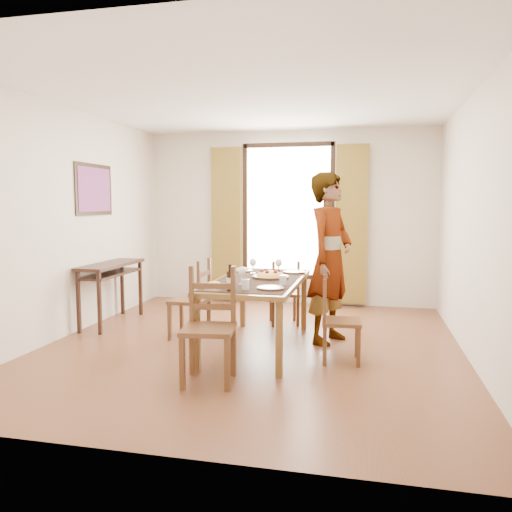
% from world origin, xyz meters
% --- Properties ---
extents(ground, '(5.00, 5.00, 0.00)m').
position_xyz_m(ground, '(0.00, 0.00, 0.00)').
color(ground, '#4C2A17').
rests_on(ground, ground).
extents(room_shell, '(4.60, 5.10, 2.74)m').
position_xyz_m(room_shell, '(-0.00, 0.13, 1.54)').
color(room_shell, beige).
rests_on(room_shell, ground).
extents(console_table, '(0.38, 1.20, 0.80)m').
position_xyz_m(console_table, '(-2.03, 0.60, 0.68)').
color(console_table, black).
rests_on(console_table, ground).
extents(dining_table, '(0.91, 1.89, 0.76)m').
position_xyz_m(dining_table, '(0.08, -0.05, 0.69)').
color(dining_table, brown).
rests_on(dining_table, ground).
extents(chair_west, '(0.42, 0.42, 0.93)m').
position_xyz_m(chair_west, '(-0.76, 0.17, 0.43)').
color(chair_west, brown).
rests_on(chair_west, ground).
extents(chair_north, '(0.46, 0.46, 0.84)m').
position_xyz_m(chair_north, '(0.19, 1.06, 0.39)').
color(chair_north, brown).
rests_on(chair_north, ground).
extents(chair_south, '(0.50, 0.50, 1.01)m').
position_xyz_m(chair_south, '(-0.11, -1.17, 0.47)').
color(chair_south, brown).
rests_on(chair_south, ground).
extents(chair_east, '(0.40, 0.40, 0.85)m').
position_xyz_m(chair_east, '(0.96, -0.35, 0.40)').
color(chair_east, brown).
rests_on(chair_east, ground).
extents(man, '(1.02, 0.95, 1.92)m').
position_xyz_m(man, '(0.82, 0.36, 0.96)').
color(man, '#9C9EA4').
rests_on(man, ground).
extents(plate_sw, '(0.27, 0.27, 0.05)m').
position_xyz_m(plate_sw, '(-0.24, -0.62, 0.78)').
color(plate_sw, silver).
rests_on(plate_sw, dining_table).
extents(plate_se, '(0.27, 0.27, 0.05)m').
position_xyz_m(plate_se, '(0.33, -0.63, 0.78)').
color(plate_se, silver).
rests_on(plate_se, dining_table).
extents(plate_nw, '(0.27, 0.27, 0.05)m').
position_xyz_m(plate_nw, '(-0.24, 0.51, 0.78)').
color(plate_nw, silver).
rests_on(plate_nw, dining_table).
extents(plate_ne, '(0.27, 0.27, 0.05)m').
position_xyz_m(plate_ne, '(0.39, 0.53, 0.78)').
color(plate_ne, silver).
rests_on(plate_ne, dining_table).
extents(pasta_platter, '(0.40, 0.40, 0.10)m').
position_xyz_m(pasta_platter, '(0.19, 0.06, 0.81)').
color(pasta_platter, orange).
rests_on(pasta_platter, dining_table).
extents(caprese_plate, '(0.20, 0.20, 0.04)m').
position_xyz_m(caprese_plate, '(-0.19, -0.78, 0.78)').
color(caprese_plate, silver).
rests_on(caprese_plate, dining_table).
extents(wine_glass_a, '(0.08, 0.08, 0.18)m').
position_xyz_m(wine_glass_a, '(-0.01, -0.43, 0.85)').
color(wine_glass_a, white).
rests_on(wine_glass_a, dining_table).
extents(wine_glass_b, '(0.08, 0.08, 0.18)m').
position_xyz_m(wine_glass_b, '(0.23, 0.37, 0.85)').
color(wine_glass_b, white).
rests_on(wine_glass_b, dining_table).
extents(wine_glass_c, '(0.08, 0.08, 0.18)m').
position_xyz_m(wine_glass_c, '(-0.07, 0.36, 0.85)').
color(wine_glass_c, white).
rests_on(wine_glass_c, dining_table).
extents(tumbler_a, '(0.07, 0.07, 0.10)m').
position_xyz_m(tumbler_a, '(0.41, -0.38, 0.81)').
color(tumbler_a, silver).
rests_on(tumbler_a, dining_table).
extents(tumbler_b, '(0.07, 0.07, 0.10)m').
position_xyz_m(tumbler_b, '(-0.28, 0.22, 0.81)').
color(tumbler_b, silver).
rests_on(tumbler_b, dining_table).
extents(tumbler_c, '(0.07, 0.07, 0.10)m').
position_xyz_m(tumbler_c, '(0.11, -0.73, 0.81)').
color(tumbler_c, silver).
rests_on(tumbler_c, dining_table).
extents(wine_bottle, '(0.07, 0.07, 0.25)m').
position_xyz_m(wine_bottle, '(-0.02, -0.80, 0.88)').
color(wine_bottle, black).
rests_on(wine_bottle, dining_table).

